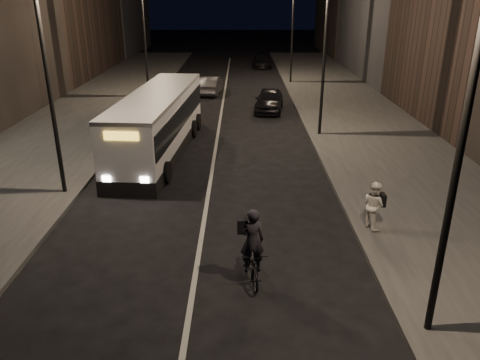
{
  "coord_description": "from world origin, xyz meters",
  "views": [
    {
      "loc": [
        1.27,
        -12.76,
        7.38
      ],
      "look_at": [
        1.25,
        1.84,
        1.5
      ],
      "focal_mm": 35.0,
      "sensor_mm": 36.0,
      "label": 1
    }
  ],
  "objects_px": {
    "streetlight_right_near": "(454,107)",
    "streetlight_left_far": "(147,23)",
    "streetlight_right_mid": "(321,35)",
    "streetlight_right_far": "(290,18)",
    "city_bus": "(159,120)",
    "car_near": "(269,100)",
    "car_far": "(263,60)",
    "car_mid": "(211,85)",
    "streetlight_left_near": "(52,54)",
    "pedestrian_woman": "(374,205)",
    "cyclist_on_bicycle": "(252,256)"
  },
  "relations": [
    {
      "from": "streetlight_right_mid",
      "to": "streetlight_left_near",
      "type": "bearing_deg",
      "value": -143.12
    },
    {
      "from": "cyclist_on_bicycle",
      "to": "city_bus",
      "type": "bearing_deg",
      "value": 102.06
    },
    {
      "from": "streetlight_left_near",
      "to": "pedestrian_woman",
      "type": "bearing_deg",
      "value": -15.36
    },
    {
      "from": "streetlight_right_near",
      "to": "city_bus",
      "type": "height_order",
      "value": "streetlight_right_near"
    },
    {
      "from": "streetlight_right_far",
      "to": "car_far",
      "type": "distance_m",
      "value": 10.88
    },
    {
      "from": "streetlight_right_far",
      "to": "pedestrian_woman",
      "type": "xyz_separation_m",
      "value": [
        0.27,
        -27.0,
        -4.4
      ]
    },
    {
      "from": "streetlight_right_far",
      "to": "car_far",
      "type": "relative_size",
      "value": 1.71
    },
    {
      "from": "streetlight_right_mid",
      "to": "car_mid",
      "type": "xyz_separation_m",
      "value": [
        -6.39,
        11.61,
        -4.68
      ]
    },
    {
      "from": "car_near",
      "to": "car_mid",
      "type": "relative_size",
      "value": 1.05
    },
    {
      "from": "streetlight_right_near",
      "to": "streetlight_right_mid",
      "type": "distance_m",
      "value": 16.0
    },
    {
      "from": "streetlight_left_far",
      "to": "car_far",
      "type": "relative_size",
      "value": 1.71
    },
    {
      "from": "streetlight_left_far",
      "to": "car_far",
      "type": "bearing_deg",
      "value": 60.32
    },
    {
      "from": "streetlight_left_near",
      "to": "streetlight_left_far",
      "type": "height_order",
      "value": "same"
    },
    {
      "from": "city_bus",
      "to": "pedestrian_woman",
      "type": "bearing_deg",
      "value": -40.45
    },
    {
      "from": "streetlight_right_mid",
      "to": "car_far",
      "type": "distance_m",
      "value": 26.15
    },
    {
      "from": "car_far",
      "to": "streetlight_left_near",
      "type": "bearing_deg",
      "value": -102.41
    },
    {
      "from": "streetlight_right_mid",
      "to": "car_near",
      "type": "height_order",
      "value": "streetlight_right_mid"
    },
    {
      "from": "city_bus",
      "to": "pedestrian_woman",
      "type": "relative_size",
      "value": 6.98
    },
    {
      "from": "streetlight_right_mid",
      "to": "streetlight_right_far",
      "type": "height_order",
      "value": "same"
    },
    {
      "from": "car_near",
      "to": "streetlight_right_far",
      "type": "bearing_deg",
      "value": 85.38
    },
    {
      "from": "city_bus",
      "to": "cyclist_on_bicycle",
      "type": "height_order",
      "value": "city_bus"
    },
    {
      "from": "streetlight_right_far",
      "to": "streetlight_right_mid",
      "type": "bearing_deg",
      "value": -90.0
    },
    {
      "from": "pedestrian_woman",
      "to": "car_mid",
      "type": "bearing_deg",
      "value": -6.93
    },
    {
      "from": "streetlight_right_far",
      "to": "car_mid",
      "type": "height_order",
      "value": "streetlight_right_far"
    },
    {
      "from": "streetlight_right_near",
      "to": "streetlight_right_far",
      "type": "xyz_separation_m",
      "value": [
        0.0,
        32.0,
        0.0
      ]
    },
    {
      "from": "streetlight_right_near",
      "to": "cyclist_on_bicycle",
      "type": "distance_m",
      "value": 6.36
    },
    {
      "from": "car_far",
      "to": "streetlight_left_far",
      "type": "bearing_deg",
      "value": -117.23
    },
    {
      "from": "streetlight_right_near",
      "to": "car_mid",
      "type": "relative_size",
      "value": 1.98
    },
    {
      "from": "streetlight_left_far",
      "to": "streetlight_left_near",
      "type": "bearing_deg",
      "value": -90.0
    },
    {
      "from": "streetlight_right_far",
      "to": "city_bus",
      "type": "relative_size",
      "value": 0.72
    },
    {
      "from": "streetlight_right_near",
      "to": "streetlight_right_far",
      "type": "relative_size",
      "value": 1.0
    },
    {
      "from": "streetlight_left_near",
      "to": "car_mid",
      "type": "bearing_deg",
      "value": 77.71
    },
    {
      "from": "streetlight_left_far",
      "to": "car_mid",
      "type": "height_order",
      "value": "streetlight_left_far"
    },
    {
      "from": "city_bus",
      "to": "car_mid",
      "type": "height_order",
      "value": "city_bus"
    },
    {
      "from": "car_near",
      "to": "car_mid",
      "type": "height_order",
      "value": "car_near"
    },
    {
      "from": "streetlight_left_near",
      "to": "streetlight_right_mid",
      "type": "bearing_deg",
      "value": 36.88
    },
    {
      "from": "city_bus",
      "to": "cyclist_on_bicycle",
      "type": "xyz_separation_m",
      "value": [
        4.26,
        -11.01,
        -0.89
      ]
    },
    {
      "from": "cyclist_on_bicycle",
      "to": "car_mid",
      "type": "height_order",
      "value": "cyclist_on_bicycle"
    },
    {
      "from": "car_near",
      "to": "car_far",
      "type": "bearing_deg",
      "value": 96.28
    },
    {
      "from": "cyclist_on_bicycle",
      "to": "car_far",
      "type": "distance_m",
      "value": 39.52
    },
    {
      "from": "streetlight_right_near",
      "to": "streetlight_left_far",
      "type": "xyz_separation_m",
      "value": [
        -10.66,
        26.0,
        0.0
      ]
    },
    {
      "from": "streetlight_right_near",
      "to": "streetlight_left_near",
      "type": "xyz_separation_m",
      "value": [
        -10.66,
        8.0,
        0.0
      ]
    },
    {
      "from": "streetlight_right_mid",
      "to": "city_bus",
      "type": "bearing_deg",
      "value": -160.83
    },
    {
      "from": "city_bus",
      "to": "car_near",
      "type": "distance_m",
      "value": 10.56
    },
    {
      "from": "streetlight_right_near",
      "to": "streetlight_left_far",
      "type": "bearing_deg",
      "value": 112.3
    },
    {
      "from": "streetlight_right_mid",
      "to": "streetlight_left_far",
      "type": "height_order",
      "value": "same"
    },
    {
      "from": "streetlight_right_mid",
      "to": "streetlight_right_far",
      "type": "bearing_deg",
      "value": 90.0
    },
    {
      "from": "streetlight_right_far",
      "to": "pedestrian_woman",
      "type": "relative_size",
      "value": 5.05
    },
    {
      "from": "car_near",
      "to": "city_bus",
      "type": "bearing_deg",
      "value": -116.27
    },
    {
      "from": "streetlight_left_near",
      "to": "car_far",
      "type": "bearing_deg",
      "value": 75.14
    }
  ]
}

